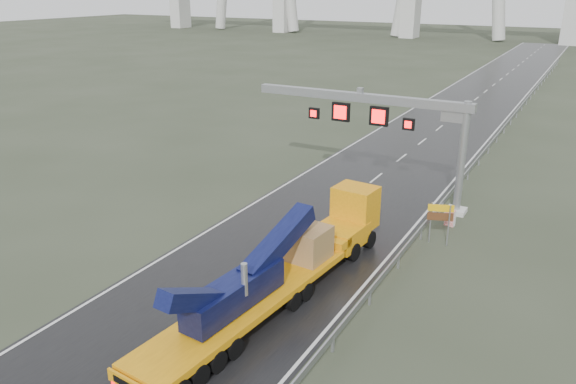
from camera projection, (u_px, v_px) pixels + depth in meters
The scene contains 7 objects.
ground at pixel (195, 322), 24.27m from camera, with size 400.00×400.00×0.00m, color #313827.
road at pixel (439, 128), 57.05m from camera, with size 11.00×200.00×0.02m, color black.
guardrail at pixel (482, 154), 45.84m from camera, with size 0.20×140.00×1.40m, color gray, non-canonical shape.
sign_gantry at pixel (390, 119), 36.11m from camera, with size 14.90×1.20×7.42m.
heavy_haul_truck at pixel (295, 258), 26.62m from camera, with size 3.98×17.14×3.99m.
exit_sign_pair at pixel (440, 216), 31.01m from camera, with size 1.35×0.54×2.42m.
striped_barrier at pixel (450, 218), 33.83m from camera, with size 0.59×0.32×0.99m, color red.
Camera 1 is at (13.65, -16.22, 13.70)m, focal length 35.00 mm.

